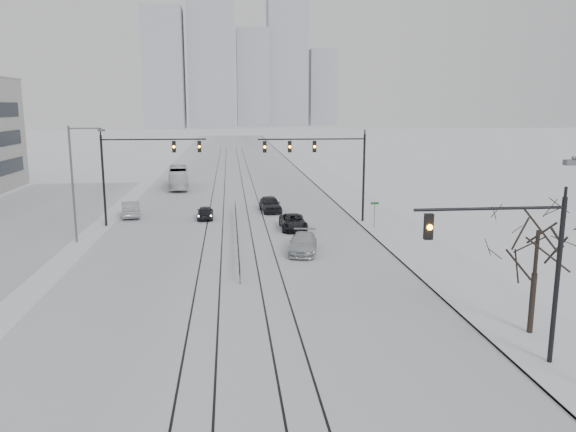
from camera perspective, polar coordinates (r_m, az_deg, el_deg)
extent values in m
cube|color=silver|center=(74.89, -5.54, 3.04)|extent=(22.00, 260.00, 0.02)
cube|color=silver|center=(76.18, 4.68, 3.24)|extent=(5.00, 260.00, 0.16)
cube|color=gray|center=(75.77, 2.86, 3.21)|extent=(0.10, 260.00, 0.12)
cube|color=silver|center=(53.91, -27.06, -1.29)|extent=(14.00, 60.00, 0.03)
cube|color=black|center=(55.20, -8.05, 0.10)|extent=(0.10, 180.00, 0.01)
cube|color=black|center=(55.16, -6.60, 0.13)|extent=(0.10, 180.00, 0.01)
cube|color=black|center=(55.18, -4.11, 0.18)|extent=(0.10, 180.00, 0.01)
cube|color=black|center=(55.24, -2.66, 0.21)|extent=(0.10, 180.00, 0.01)
cube|color=#A1A6B1|center=(276.27, -12.48, 14.39)|extent=(18.00, 18.00, 55.00)
cube|color=#A1A6B1|center=(283.41, -7.77, 16.18)|extent=(22.00, 22.00, 72.00)
cube|color=#A1A6B1|center=(290.74, -3.60, 13.76)|extent=(16.00, 16.00, 48.00)
cube|color=#A1A6B1|center=(300.49, -0.13, 15.22)|extent=(20.00, 20.00, 64.00)
cube|color=#A1A6B1|center=(310.44, 3.49, 12.85)|extent=(14.00, 14.00, 40.00)
cylinder|color=black|center=(24.91, 25.64, -6.22)|extent=(0.20, 0.20, 7.00)
cylinder|color=black|center=(22.78, 19.85, 0.71)|extent=(6.00, 0.12, 0.12)
cube|color=black|center=(21.97, 14.09, -1.05)|extent=(0.32, 0.24, 1.00)
sphere|color=orange|center=(21.84, 14.21, -1.13)|extent=(0.22, 0.22, 0.22)
cylinder|color=black|center=(51.01, 7.69, 3.74)|extent=(0.20, 0.20, 8.00)
cylinder|color=black|center=(49.77, 2.43, 7.81)|extent=(9.50, 0.12, 0.12)
cube|color=black|center=(49.38, -2.39, 7.03)|extent=(0.32, 0.24, 1.00)
sphere|color=orange|center=(49.24, -2.38, 7.02)|extent=(0.22, 0.22, 0.22)
cube|color=black|center=(49.57, 0.17, 7.06)|extent=(0.32, 0.24, 1.00)
sphere|color=orange|center=(49.43, 0.19, 7.04)|extent=(0.22, 0.22, 0.22)
cube|color=black|center=(49.85, 2.71, 7.07)|extent=(0.32, 0.24, 1.00)
sphere|color=orange|center=(49.71, 2.73, 7.06)|extent=(0.22, 0.22, 0.22)
cylinder|color=black|center=(51.76, -18.23, 3.39)|extent=(0.20, 0.20, 8.00)
cylinder|color=black|center=(50.66, -13.46, 7.58)|extent=(9.00, 0.12, 0.12)
cube|color=black|center=(50.35, -8.99, 6.98)|extent=(0.32, 0.24, 1.00)
sphere|color=orange|center=(50.21, -9.00, 6.97)|extent=(0.22, 0.22, 0.22)
cube|color=black|center=(50.51, -11.50, 6.91)|extent=(0.32, 0.24, 1.00)
sphere|color=orange|center=(50.37, -11.52, 6.90)|extent=(0.22, 0.22, 0.22)
cube|color=#595B60|center=(20.51, 26.88, 4.88)|extent=(0.50, 0.25, 0.18)
cylinder|color=#595B60|center=(46.15, -21.03, 2.96)|extent=(0.16, 0.16, 9.00)
cylinder|color=#595B60|center=(45.50, -19.93, 8.37)|extent=(2.40, 0.10, 0.10)
cube|color=#595B60|center=(45.23, -18.43, 8.26)|extent=(0.50, 0.25, 0.18)
cylinder|color=black|center=(28.35, 23.53, -8.26)|extent=(0.26, 0.26, 3.00)
cylinder|color=black|center=(27.72, 23.89, -3.86)|extent=(0.18, 0.18, 2.50)
cube|color=black|center=(45.17, -5.22, -1.08)|extent=(0.06, 24.00, 0.06)
cube|color=black|center=(45.26, -5.21, -1.58)|extent=(0.06, 24.00, 0.06)
cylinder|color=#595B60|center=(48.65, 8.77, 0.01)|extent=(0.06, 0.06, 2.40)
cube|color=#0C4C19|center=(48.46, 8.81, 1.29)|extent=(0.70, 0.04, 0.18)
imported|color=black|center=(53.27, -8.40, 0.36)|extent=(1.56, 3.72, 1.26)
imported|color=#A2A4A9|center=(55.74, -15.70, 0.68)|extent=(2.47, 4.85, 1.52)
imported|color=black|center=(48.22, 0.52, -0.63)|extent=(2.14, 4.63, 1.29)
imported|color=#B5BABE|center=(40.58, 1.53, -2.82)|extent=(2.80, 5.02, 1.38)
imported|color=black|center=(56.34, -1.81, 1.21)|extent=(2.24, 4.71, 1.55)
imported|color=silver|center=(73.93, -11.08, 3.85)|extent=(3.20, 10.03, 2.75)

